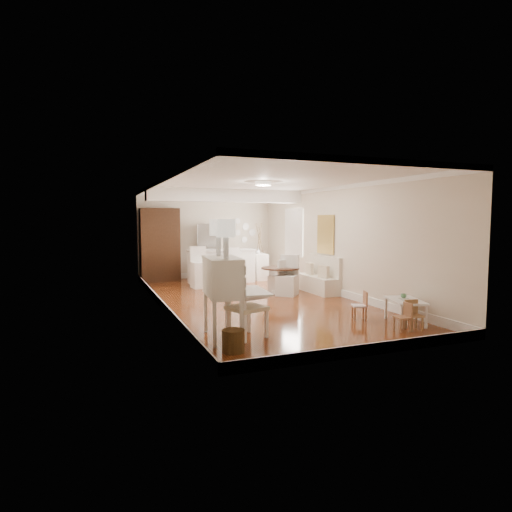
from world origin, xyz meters
TOP-DOWN VIEW (x-y plane):
  - room at (0.04, 0.32)m, footprint 9.00×9.04m
  - secretary_bureau at (-1.69, -2.86)m, footprint 1.17×1.18m
  - gustavian_armchair at (-1.30, -2.94)m, footprint 0.75×0.75m
  - wicker_basket at (-1.76, -3.61)m, footprint 0.34×0.34m
  - kids_table at (1.81, -3.12)m, footprint 0.80×1.02m
  - kids_chair_a at (1.36, -3.58)m, footprint 0.27×0.27m
  - kids_chair_b at (1.18, -2.55)m, footprint 0.35×0.35m
  - kids_chair_c at (1.61, -3.58)m, footprint 0.30×0.30m
  - banquette at (1.99, 0.50)m, footprint 0.52×1.60m
  - dining_table at (0.99, 0.70)m, footprint 1.21×1.21m
  - slip_chair_near at (1.03, 0.37)m, footprint 0.71×0.71m
  - slip_chair_far at (0.98, 0.77)m, footprint 0.55×0.56m
  - breakfast_counter at (0.10, 3.10)m, footprint 2.05×0.65m
  - bar_stool_left at (-0.75, 2.37)m, footprint 0.50×0.50m
  - bar_stool_right at (0.32, 2.37)m, footprint 0.52×0.52m
  - pantry_cabinet at (-1.60, 4.18)m, footprint 1.20×0.60m
  - fridge at (0.30, 4.15)m, footprint 0.75×0.65m
  - sideboard at (1.47, 3.39)m, footprint 0.50×0.92m
  - pencil_cup at (1.88, -2.98)m, footprint 0.13×0.13m
  - branch_vase at (1.43, 3.37)m, footprint 0.18×0.18m

SIDE VIEW (x-z plane):
  - wicker_basket at x=-1.76m, z-range 0.00..0.33m
  - kids_table at x=1.81m, z-range 0.00..0.45m
  - kids_chair_a at x=1.36m, z-range 0.00..0.51m
  - kids_chair_c at x=1.61m, z-range 0.00..0.53m
  - kids_chair_b at x=1.18m, z-range 0.00..0.56m
  - dining_table at x=0.99m, z-range 0.00..0.69m
  - sideboard at x=1.47m, z-range 0.00..0.84m
  - slip_chair_far at x=0.98m, z-range 0.00..0.90m
  - pencil_cup at x=1.88m, z-range 0.45..0.53m
  - banquette at x=1.99m, z-range 0.00..0.98m
  - gustavian_armchair at x=-1.30m, z-range 0.00..1.03m
  - breakfast_counter at x=0.10m, z-range 0.00..1.03m
  - slip_chair_near at x=1.03m, z-range 0.00..1.03m
  - bar_stool_right at x=0.32m, z-range 0.00..1.11m
  - bar_stool_left at x=-0.75m, z-range 0.00..1.18m
  - secretary_bureau at x=-1.69m, z-range 0.00..1.34m
  - fridge at x=0.30m, z-range 0.00..1.80m
  - branch_vase at x=1.43m, z-range 0.84..1.01m
  - pantry_cabinet at x=-1.60m, z-range 0.00..2.30m
  - room at x=0.04m, z-range 0.57..3.39m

